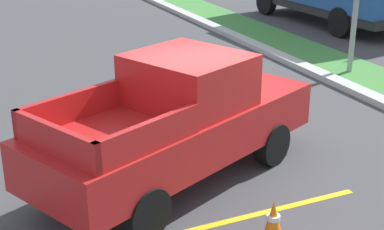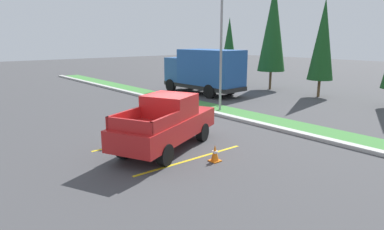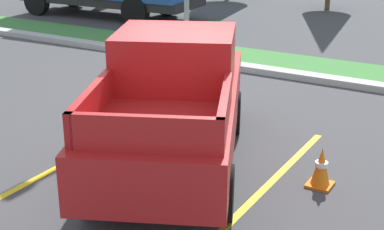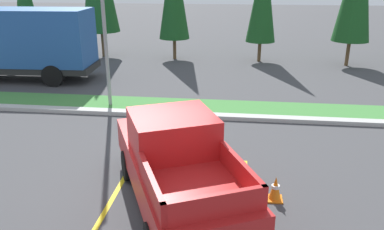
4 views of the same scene
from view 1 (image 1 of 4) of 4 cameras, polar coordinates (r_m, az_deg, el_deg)
The scene contains 5 objects.
ground_plane at distance 10.41m, azimuth 0.82°, elevation -4.45°, with size 120.00×120.00×0.00m, color #424244.
parking_line_near at distance 11.04m, azimuth -4.64°, elevation -2.95°, with size 0.12×4.80×0.01m, color yellow.
parking_line_far at distance 8.51m, azimuth 2.63°, elevation -10.74°, with size 0.12×4.80×0.01m, color yellow.
pickup_truck_main at distance 9.34m, azimuth -1.35°, elevation -0.59°, with size 3.88×5.53×2.10m.
traffic_cone at distance 8.09m, azimuth 8.07°, elevation -10.38°, with size 0.36×0.36×0.60m.
Camera 1 is at (8.50, -4.00, 4.49)m, focal length 53.67 mm.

